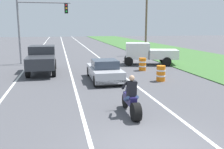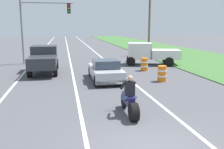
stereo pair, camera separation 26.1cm
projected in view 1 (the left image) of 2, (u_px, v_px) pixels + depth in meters
name	position (u px, v px, depth m)	size (l,w,h in m)	color
ground_plane	(155.00, 148.00, 7.21)	(160.00, 160.00, 0.00)	#4C4C51
lane_stripe_left_solid	(31.00, 61.00, 25.30)	(0.14, 120.00, 0.01)	white
lane_stripe_right_solid	(101.00, 59.00, 26.78)	(0.14, 120.00, 0.01)	white
lane_stripe_centre_dashed	(67.00, 60.00, 26.04)	(0.14, 120.00, 0.01)	white
grass_verge_right	(187.00, 56.00, 28.85)	(10.00, 120.00, 0.06)	#3D6B33
motorcycle_with_rider	(131.00, 101.00, 9.75)	(0.70, 2.21, 1.62)	black
sports_car_silver	(104.00, 71.00, 16.10)	(1.84, 4.30, 1.37)	#B7B7BC
pickup_truck_left_lane_dark_grey	(42.00, 58.00, 18.63)	(2.02, 4.80, 1.98)	#2D3035
pickup_truck_right_shoulder_white	(148.00, 53.00, 22.71)	(5.14, 3.14, 1.98)	silver
traffic_light_mast_near	(35.00, 20.00, 22.94)	(4.83, 0.34, 6.00)	gray
utility_pole_roadside	(146.00, 25.00, 30.18)	(0.24, 0.24, 7.15)	brown
construction_barrel_nearest	(161.00, 73.00, 15.94)	(0.58, 0.58, 1.00)	orange
construction_barrel_mid	(142.00, 64.00, 19.76)	(0.58, 0.58, 1.00)	orange
construction_barrel_far	(130.00, 56.00, 25.14)	(0.58, 0.58, 1.00)	orange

